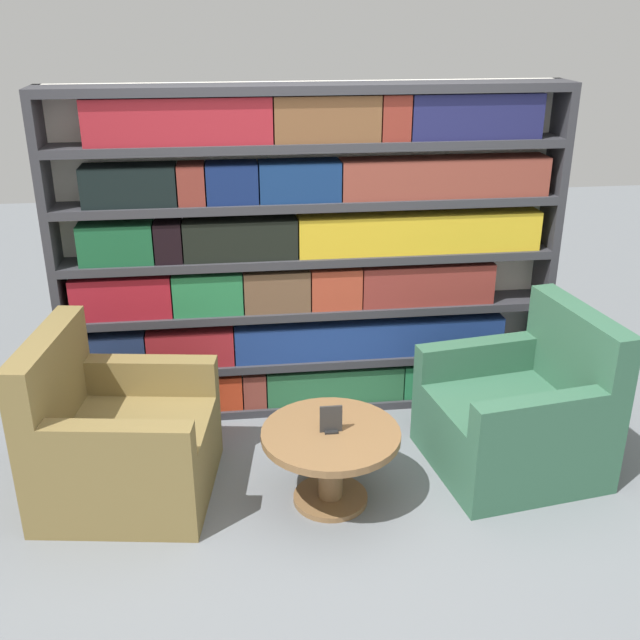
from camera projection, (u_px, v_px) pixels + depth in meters
name	position (u px, v px, depth m)	size (l,w,h in m)	color
ground_plane	(339.00, 525.00, 3.75)	(14.00, 14.00, 0.00)	slate
bookshelf	(309.00, 257.00, 4.52)	(3.01, 0.30, 2.01)	silver
armchair_left	(119.00, 443.00, 3.90)	(0.96, 0.94, 0.91)	olive
armchair_right	(520.00, 416.00, 4.14)	(0.97, 0.94, 0.91)	#336047
coffee_table	(331.00, 451.00, 3.82)	(0.71, 0.71, 0.42)	brown
table_sign	(331.00, 421.00, 3.75)	(0.11, 0.06, 0.15)	black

